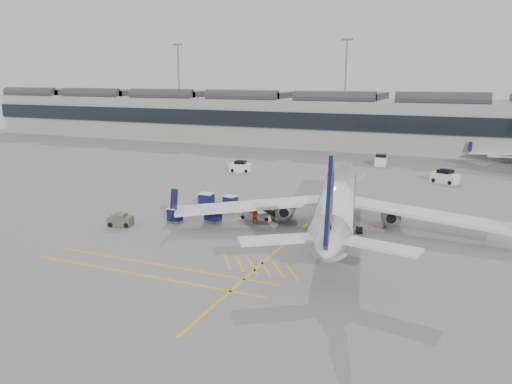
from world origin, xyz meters
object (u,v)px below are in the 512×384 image
at_px(ramp_agent_b, 255,215).
at_px(pushback_tug, 121,220).
at_px(belt_loader, 256,214).
at_px(baggage_cart_a, 213,214).
at_px(ramp_agent_a, 275,212).
at_px(airliner_main, 337,201).

height_order(ramp_agent_b, pushback_tug, ramp_agent_b).
relative_size(belt_loader, ramp_agent_b, 2.51).
bearing_deg(belt_loader, baggage_cart_a, -144.38).
relative_size(ramp_agent_b, pushback_tug, 0.68).
bearing_deg(ramp_agent_a, ramp_agent_b, -147.49).
xyz_separation_m(belt_loader, ramp_agent_a, (2.01, 0.77, 0.25)).
bearing_deg(belt_loader, pushback_tug, -150.50).
bearing_deg(pushback_tug, ramp_agent_a, 17.24).
height_order(baggage_cart_a, pushback_tug, baggage_cart_a).
relative_size(airliner_main, baggage_cart_a, 19.77).
relative_size(baggage_cart_a, pushback_tug, 0.69).
distance_m(airliner_main, belt_loader, 9.72).
bearing_deg(pushback_tug, airliner_main, 6.13).
bearing_deg(pushback_tug, ramp_agent_b, 11.80).
bearing_deg(baggage_cart_a, airliner_main, 25.41).
xyz_separation_m(ramp_agent_a, pushback_tug, (-14.44, -9.24, -0.19)).
xyz_separation_m(airliner_main, baggage_cart_a, (-13.22, -3.38, -2.05)).
height_order(ramp_agent_a, pushback_tug, ramp_agent_a).
xyz_separation_m(baggage_cart_a, pushback_tug, (-8.61, -5.22, -0.33)).
relative_size(ramp_agent_a, ramp_agent_b, 0.85).
bearing_deg(airliner_main, ramp_agent_b, -179.37).
xyz_separation_m(airliner_main, ramp_agent_b, (-8.76, -1.89, -2.05)).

